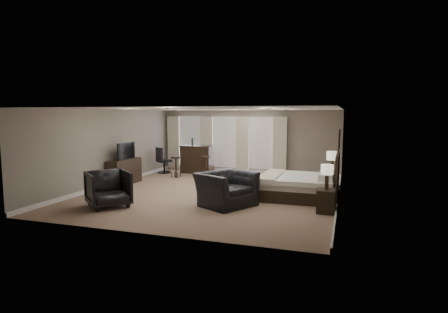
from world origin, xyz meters
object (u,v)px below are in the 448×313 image
(dresser, at_px, (124,172))
(desk_chair, at_px, (164,160))
(bar_stool_right, at_px, (206,166))
(bar_counter, at_px, (197,159))
(bar_stool_left, at_px, (176,167))
(armchair_far, at_px, (108,187))
(nightstand_far, at_px, (331,182))
(lamp_near, at_px, (327,177))
(bed, at_px, (298,175))
(tv, at_px, (124,157))
(armchair_near, at_px, (226,183))
(nightstand_near, at_px, (326,201))
(lamp_far, at_px, (332,162))

(dresser, height_order, desk_chair, desk_chair)
(bar_stool_right, height_order, desk_chair, desk_chair)
(bar_counter, bearing_deg, dresser, -115.08)
(dresser, distance_m, desk_chair, 2.68)
(bar_stool_left, bearing_deg, desk_chair, 137.38)
(armchair_far, bearing_deg, nightstand_far, -12.91)
(lamp_near, relative_size, bar_stool_right, 0.78)
(lamp_near, distance_m, armchair_far, 5.66)
(dresser, relative_size, desk_chair, 1.41)
(lamp_near, bearing_deg, bar_stool_right, 139.42)
(bed, xyz_separation_m, lamp_near, (0.89, -1.45, 0.23))
(tv, height_order, bar_stool_right, tv)
(dresser, distance_m, bar_counter, 3.45)
(desk_chair, bearing_deg, armchair_near, 165.65)
(dresser, bearing_deg, lamp_near, -13.59)
(tv, bearing_deg, bar_stool_left, -32.55)
(nightstand_far, relative_size, bar_stool_right, 0.70)
(nightstand_far, xyz_separation_m, bar_counter, (-5.46, 1.90, 0.30))
(nightstand_far, bearing_deg, bar_counter, 160.85)
(armchair_near, relative_size, bar_counter, 1.05)
(nightstand_far, xyz_separation_m, dresser, (-6.92, -1.23, 0.16))
(tv, height_order, desk_chair, desk_chair)
(lamp_near, bearing_deg, nightstand_near, 0.00)
(nightstand_far, relative_size, bar_stool_left, 0.68)
(nightstand_near, distance_m, armchair_far, 5.65)
(nightstand_far, height_order, bar_stool_right, bar_stool_right)
(nightstand_near, bearing_deg, desk_chair, 147.25)
(armchair_near, bearing_deg, nightstand_near, -58.11)
(lamp_far, relative_size, bar_counter, 0.53)
(lamp_far, bearing_deg, bar_stool_left, 174.53)
(dresser, xyz_separation_m, bar_stool_left, (1.14, 1.78, -0.03))
(nightstand_near, relative_size, lamp_near, 0.94)
(lamp_near, relative_size, desk_chair, 0.58)
(armchair_near, relative_size, bar_stool_left, 1.69)
(armchair_far, height_order, bar_stool_left, armchair_far)
(bed, distance_m, dresser, 6.04)
(nightstand_near, xyz_separation_m, desk_chair, (-6.75, 4.34, 0.25))
(bar_stool_left, bearing_deg, nightstand_near, -30.84)
(nightstand_near, bearing_deg, armchair_far, -167.49)
(bar_stool_right, bearing_deg, desk_chair, 173.56)
(nightstand_far, height_order, armchair_near, armchair_near)
(lamp_far, bearing_deg, desk_chair, 167.95)
(nightstand_near, distance_m, dresser, 7.12)
(dresser, height_order, armchair_far, armchair_far)
(lamp_near, bearing_deg, desk_chair, 147.25)
(lamp_near, distance_m, armchair_near, 2.61)
(dresser, bearing_deg, nightstand_far, 10.06)
(lamp_near, bearing_deg, tv, 166.41)
(nightstand_far, distance_m, bar_counter, 5.79)
(bar_stool_right, bearing_deg, armchair_far, -97.45)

